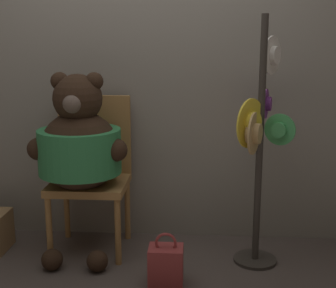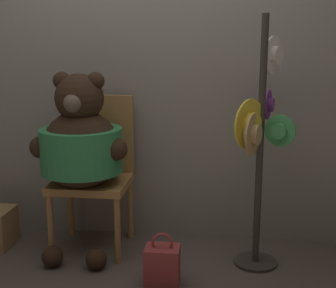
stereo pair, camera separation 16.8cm
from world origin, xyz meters
TOP-DOWN VIEW (x-y plane):
  - ground_plane at (0.00, 0.00)m, footprint 14.00×14.00m
  - wall_back at (0.00, 0.63)m, footprint 8.00×0.10m
  - chair at (-0.31, 0.37)m, footprint 0.51×0.47m
  - teddy_bear at (-0.35, 0.20)m, footprint 0.65×0.57m
  - hat_display_rack at (0.80, 0.18)m, footprint 0.36×0.53m
  - handbag_on_ground at (0.24, -0.16)m, footprint 0.20×0.16m

SIDE VIEW (x-z plane):
  - ground_plane at x=0.00m, z-range 0.00..0.00m
  - handbag_on_ground at x=0.24m, z-range -0.04..0.29m
  - chair at x=-0.31m, z-range 0.04..1.09m
  - teddy_bear at x=-0.35m, z-range 0.14..1.37m
  - hat_display_rack at x=0.80m, z-range 0.05..1.63m
  - wall_back at x=0.00m, z-range 0.00..2.62m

